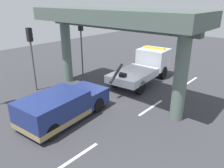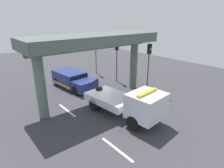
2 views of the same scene
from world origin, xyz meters
name	(u,v)px [view 2 (image 2 of 2)]	position (x,y,z in m)	size (l,w,h in m)	color
ground_plane	(97,101)	(0.00, 0.00, -0.05)	(60.00, 40.00, 0.10)	#38383D
lane_stripe_west	(40,89)	(-6.00, -2.93, 0.00)	(2.60, 0.16, 0.01)	silver
lane_stripe_mid	(67,110)	(0.00, -2.93, 0.00)	(2.60, 0.16, 0.01)	silver
lane_stripe_east	(117,149)	(6.00, -2.93, 0.00)	(2.60, 0.16, 0.01)	silver
tow_truck_white	(130,103)	(3.95, 0.07, 1.20)	(7.33, 2.91, 2.46)	silver
towed_van_green	(73,80)	(-4.36, -0.01, 0.78)	(5.37, 2.63, 1.58)	navy
overpass_structure	(94,44)	(-0.21, 0.00, 4.85)	(3.60, 11.27, 5.64)	#596B60
traffic_light_near	(96,49)	(-6.98, 4.82, 3.14)	(0.39, 0.32, 4.31)	#515456
traffic_light_far	(117,53)	(-2.98, 4.82, 3.21)	(0.39, 0.32, 4.41)	#515456
traffic_light_mid	(149,58)	(1.52, 4.82, 3.38)	(0.39, 0.32, 4.65)	#515456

